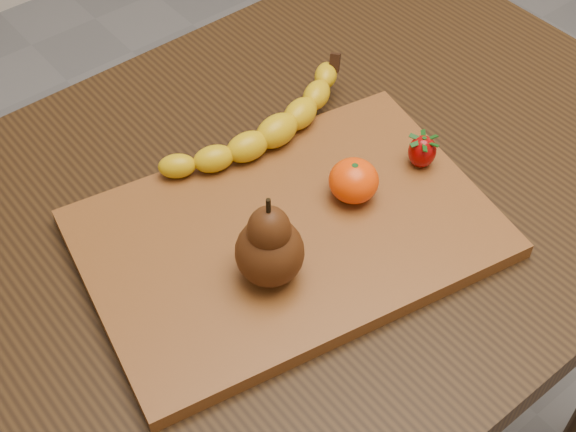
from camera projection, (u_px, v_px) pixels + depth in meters
table at (303, 242)px, 1.03m from camera, size 1.00×0.70×0.76m
cutting_board at (288, 234)px, 0.90m from camera, size 0.50×0.38×0.02m
banana at (277, 131)px, 0.97m from camera, size 0.25×0.08×0.04m
pear at (269, 239)px, 0.81m from camera, size 0.09×0.09×0.11m
mandarin at (354, 181)px, 0.91m from camera, size 0.07×0.07×0.05m
strawberry at (422, 150)px, 0.95m from camera, size 0.04×0.04×0.04m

